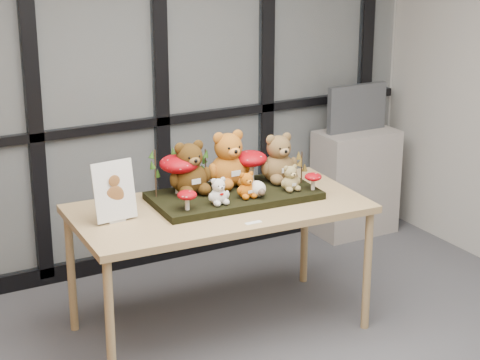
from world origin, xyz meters
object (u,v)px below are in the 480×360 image
display_table (219,216)px  mushroom_front_right (313,181)px  bear_small_yellow (246,183)px  mushroom_back_left (179,172)px  bear_pooh_yellow (228,156)px  sign_holder (115,193)px  bear_brown_medium (189,165)px  mushroom_back_right (251,166)px  cabinet (355,182)px  diorama_tray (234,196)px  plush_cream_hedgehog (257,188)px  bear_white_bow (218,189)px  bear_beige_small (290,176)px  bear_tan_back (278,155)px  monitor (357,108)px  mushroom_front_left (187,199)px

display_table → mushroom_front_right: mushroom_front_right is taller
bear_small_yellow → mushroom_back_left: (-0.31, 0.26, 0.04)m
bear_pooh_yellow → mushroom_back_left: (-0.32, 0.01, -0.06)m
sign_holder → bear_brown_medium: bearing=9.6°
sign_holder → mushroom_back_right: bearing=2.6°
mushroom_back_right → cabinet: mushroom_back_right is taller
bear_pooh_yellow → mushroom_back_left: 0.33m
diorama_tray → plush_cream_hedgehog: (0.09, -0.13, 0.07)m
diorama_tray → cabinet: size_ratio=1.20×
bear_white_bow → mushroom_back_left: size_ratio=0.66×
bear_beige_small → mushroom_back_right: size_ratio=0.77×
bear_pooh_yellow → mushroom_back_right: bearing=-8.7°
cabinet → bear_tan_back: bearing=-145.9°
display_table → bear_small_yellow: bearing=-17.5°
bear_beige_small → mushroom_front_right: bear_beige_small is taller
mushroom_back_right → monitor: 1.59m
bear_white_bow → mushroom_front_right: bear_white_bow is taller
bear_tan_back → bear_small_yellow: size_ratio=1.94×
bear_small_yellow → mushroom_back_right: bearing=58.4°
diorama_tray → plush_cream_hedgehog: 0.17m
mushroom_back_right → mushroom_front_left: mushroom_back_right is taller
bear_tan_back → mushroom_front_right: (0.09, -0.25, -0.11)m
display_table → cabinet: 1.96m
mushroom_back_right → mushroom_back_left: bearing=175.1°
plush_cream_hedgehog → display_table: bearing=165.0°
diorama_tray → mushroom_back_right: (0.17, 0.11, 0.13)m
mushroom_front_left → display_table: bearing=18.4°
mushroom_front_left → cabinet: (1.93, 1.02, -0.50)m
plush_cream_hedgehog → cabinet: bearing=37.4°
monitor → bear_small_yellow: bearing=-146.5°
bear_pooh_yellow → cabinet: 1.81m
bear_white_bow → cabinet: 2.08m
bear_small_yellow → bear_tan_back: bearing=31.8°
sign_holder → bear_beige_small: bearing=-10.6°
bear_beige_small → mushroom_front_right: (0.13, -0.06, -0.03)m
mushroom_back_right → sign_holder: bearing=-173.1°
bear_small_yellow → bear_white_bow: bearing=-171.2°
bear_brown_medium → bear_beige_small: bear_brown_medium is taller
bear_tan_back → mushroom_back_right: size_ratio=1.48×
bear_pooh_yellow → bear_small_yellow: bear_pooh_yellow is taller
mushroom_back_right → mushroom_front_right: (0.27, -0.29, -0.06)m
bear_small_yellow → cabinet: 1.90m
cabinet → bear_beige_small: bearing=-140.8°
bear_pooh_yellow → bear_beige_small: bear_pooh_yellow is taller
bear_pooh_yellow → mushroom_front_right: bearing=-35.1°
display_table → mushroom_back_left: size_ratio=6.73×
diorama_tray → bear_pooh_yellow: bearing=79.3°
cabinet → bear_small_yellow: bearing=-147.0°
diorama_tray → bear_small_yellow: 0.16m
diorama_tray → sign_holder: (-0.76, -0.01, 0.14)m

